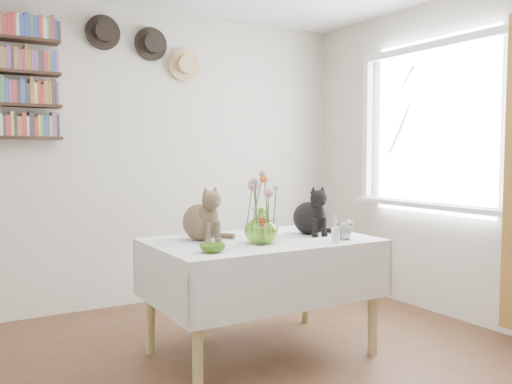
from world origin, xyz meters
TOP-DOWN VIEW (x-y plane):
  - room at (0.00, 0.00)m, footprint 4.08×4.58m
  - window at (1.97, 0.80)m, footprint 0.12×1.52m
  - dining_table at (0.31, 0.70)m, footprint 1.39×0.89m
  - tabby_cat at (-0.03, 0.86)m, footprint 0.27×0.32m
  - black_cat at (0.71, 0.72)m, footprint 0.26×0.31m
  - flower_vase at (0.22, 0.55)m, footprint 0.22×0.22m
  - green_bowl at (-0.16, 0.44)m, footprint 0.15×0.15m
  - drinking_glass at (0.75, 0.41)m, footprint 0.12×0.12m
  - candlestick at (0.61, 0.33)m, footprint 0.05×0.05m
  - berry_jar at (0.19, 0.51)m, footprint 0.05×0.05m
  - porcelain_figurine at (0.92, 0.57)m, footprint 0.05×0.05m
  - flower_bouquet at (0.23, 0.56)m, footprint 0.17×0.13m
  - wall_hats at (0.12, 2.19)m, footprint 0.98×0.09m

SIDE VIEW (x-z plane):
  - dining_table at x=0.31m, z-range 0.19..0.93m
  - green_bowl at x=-0.16m, z-range 0.74..0.79m
  - porcelain_figurine at x=0.92m, z-range 0.73..0.83m
  - drinking_glass at x=0.75m, z-range 0.74..0.85m
  - candlestick at x=0.61m, z-range 0.71..0.88m
  - berry_jar at x=0.19m, z-range 0.73..0.92m
  - flower_vase at x=0.22m, z-range 0.74..0.95m
  - black_cat at x=0.71m, z-range 0.74..1.08m
  - tabby_cat at x=-0.03m, z-range 0.74..1.09m
  - flower_bouquet at x=0.23m, z-range 0.88..1.28m
  - room at x=0.00m, z-range -0.04..2.54m
  - window at x=1.97m, z-range 0.74..2.06m
  - wall_hats at x=0.12m, z-range 1.93..2.41m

